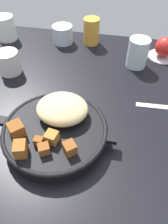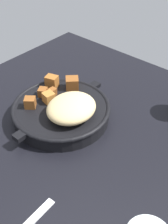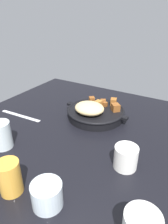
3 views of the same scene
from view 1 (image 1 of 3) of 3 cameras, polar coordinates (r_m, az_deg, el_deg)
name	(u,v)px [view 1 (image 1 of 3)]	position (r cm, az deg, el deg)	size (l,w,h in cm)	color
ground_plane	(85,114)	(62.11, 0.17, -0.46)	(90.30, 91.35, 2.40)	black
cast_iron_skillet	(56,128)	(53.50, -7.33, -4.22)	(29.85, 25.49, 8.59)	black
saucer_plate	(162,56)	(87.60, 19.74, 13.62)	(10.48, 10.48, 0.60)	#B7BABF
red_apple	(165,47)	(85.79, 20.38, 15.69)	(6.84, 6.84, 6.84)	red
juice_glass_amber	(91,31)	(89.42, 1.93, 20.36)	(6.17, 6.17, 9.73)	gold
ceramic_mug_white	(9,62)	(77.11, -19.06, 12.15)	(7.27, 7.27, 7.40)	silver
water_glass_short	(63,34)	(90.97, -5.60, 19.57)	(7.88, 7.88, 6.66)	silver
white_creamer_pitcher	(6,28)	(97.45, -19.77, 19.95)	(7.55, 7.55, 9.17)	white
water_glass_tall	(138,53)	(77.83, 13.87, 14.77)	(6.90, 6.90, 9.76)	silver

